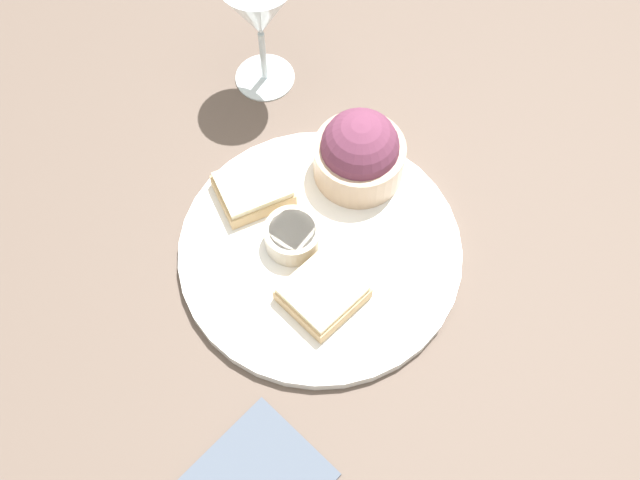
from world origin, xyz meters
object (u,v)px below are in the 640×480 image
at_px(salad_bowl, 359,153).
at_px(wine_glass, 259,12).
at_px(cheese_toast_near, 323,293).
at_px(sauce_ramekin, 293,235).
at_px(cheese_toast_far, 253,189).

xyz_separation_m(salad_bowl, wine_glass, (-0.02, 0.18, 0.06)).
distance_m(cheese_toast_near, wine_glass, 0.33).
height_order(salad_bowl, cheese_toast_near, salad_bowl).
relative_size(sauce_ramekin, cheese_toast_near, 0.68).
distance_m(salad_bowl, sauce_ramekin, 0.12).
relative_size(sauce_ramekin, cheese_toast_far, 0.72).
height_order(salad_bowl, cheese_toast_far, salad_bowl).
bearing_deg(cheese_toast_near, cheese_toast_far, 89.81).
bearing_deg(cheese_toast_far, wine_glass, 56.44).
bearing_deg(cheese_toast_far, cheese_toast_near, -90.19).
bearing_deg(salad_bowl, wine_glass, 95.97).
height_order(sauce_ramekin, cheese_toast_near, sauce_ramekin).
bearing_deg(cheese_toast_far, salad_bowl, -16.65).
bearing_deg(cheese_toast_near, salad_bowl, 43.96).
distance_m(cheese_toast_near, cheese_toast_far, 0.15).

